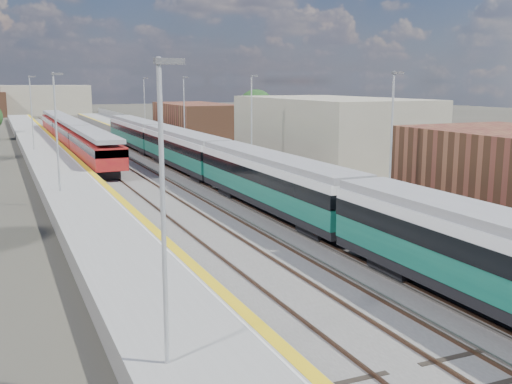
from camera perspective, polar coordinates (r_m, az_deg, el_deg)
ground at (r=57.89m, az=-9.59°, el=2.45°), size 320.00×320.00×0.00m
ballast_bed at (r=59.83m, az=-12.26°, el=2.64°), size 10.50×155.00×0.06m
tracks at (r=61.56m, az=-12.03°, el=2.94°), size 8.96×160.00×0.17m
platform_right at (r=61.64m, az=-5.40°, el=3.54°), size 4.70×155.00×8.52m
platform_left at (r=58.83m, az=-18.79°, el=2.67°), size 4.30×155.00×8.52m
green_train at (r=44.80m, az=-3.44°, el=2.97°), size 2.71×75.60×2.99m
red_train at (r=74.58m, az=-17.19°, el=5.42°), size 2.63×53.47×3.32m
tree_d at (r=82.33m, az=0.01°, el=7.98°), size 5.09×5.09×6.90m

